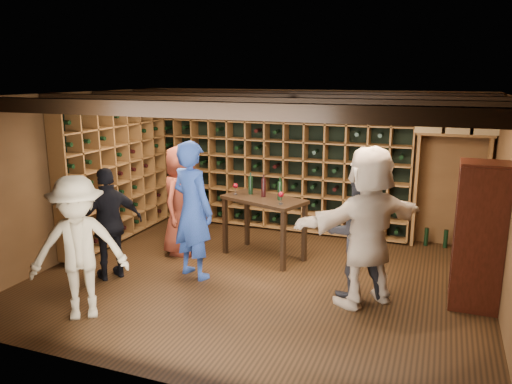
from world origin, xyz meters
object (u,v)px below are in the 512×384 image
at_px(man_grey_suit, 356,232).
at_px(guest_red_floral, 181,200).
at_px(man_blue_shirt, 193,210).
at_px(guest_khaki, 79,248).
at_px(guest_beige, 368,226).
at_px(tasting_table, 264,205).
at_px(display_cabinet, 478,239).
at_px(guest_woman_black, 110,224).

relative_size(man_grey_suit, guest_red_floral, 0.99).
bearing_deg(man_blue_shirt, man_grey_suit, -155.27).
xyz_separation_m(man_blue_shirt, guest_khaki, (-0.65, -1.53, -0.12)).
distance_m(guest_beige, tasting_table, 2.01).
relative_size(man_blue_shirt, guest_beige, 0.97).
xyz_separation_m(display_cabinet, guest_woman_black, (-4.64, -0.81, -0.08)).
relative_size(man_blue_shirt, guest_red_floral, 1.12).
bearing_deg(guest_khaki, tasting_table, 26.53).
xyz_separation_m(display_cabinet, man_grey_suit, (-1.40, -0.22, -0.01)).
height_order(guest_woman_black, tasting_table, guest_woman_black).
bearing_deg(guest_beige, man_blue_shirt, -46.34).
relative_size(guest_khaki, guest_beige, 0.85).
xyz_separation_m(man_blue_shirt, guest_beige, (2.36, -0.01, 0.03)).
bearing_deg(display_cabinet, tasting_table, 167.05).
bearing_deg(guest_khaki, display_cabinet, -12.54).
relative_size(guest_red_floral, guest_khaki, 1.02).
bearing_deg(guest_red_floral, man_blue_shirt, -140.71).
xyz_separation_m(display_cabinet, guest_beige, (-1.24, -0.37, 0.13)).
relative_size(guest_woman_black, tasting_table, 1.12).
bearing_deg(guest_red_floral, guest_beige, -103.85).
xyz_separation_m(display_cabinet, tasting_table, (-2.95, 0.68, -0.03)).
bearing_deg(display_cabinet, man_grey_suit, -171.06).
distance_m(man_blue_shirt, tasting_table, 1.24).
xyz_separation_m(man_blue_shirt, man_grey_suit, (2.21, 0.14, -0.11)).
bearing_deg(man_blue_shirt, guest_beige, -159.13).
xyz_separation_m(guest_red_floral, guest_beige, (2.98, -0.78, 0.13)).
bearing_deg(display_cabinet, guest_woman_black, -170.06).
bearing_deg(display_cabinet, guest_khaki, -155.97).
relative_size(guest_beige, tasting_table, 1.42).
bearing_deg(guest_khaki, man_blue_shirt, 30.54).
height_order(guest_red_floral, guest_beige, guest_beige).
bearing_deg(man_blue_shirt, guest_red_floral, -30.50).
bearing_deg(guest_khaki, guest_woman_black, 73.13).
relative_size(display_cabinet, man_blue_shirt, 0.92).
xyz_separation_m(guest_red_floral, guest_woman_black, (-0.42, -1.22, -0.08)).
height_order(display_cabinet, man_blue_shirt, man_blue_shirt).
bearing_deg(guest_woman_black, tasting_table, 167.25).
bearing_deg(man_blue_shirt, guest_woman_black, 44.59).
bearing_deg(man_blue_shirt, display_cabinet, -153.22).
bearing_deg(guest_red_floral, man_grey_suit, -101.77).
height_order(display_cabinet, guest_beige, guest_beige).
distance_m(display_cabinet, guest_beige, 1.30).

